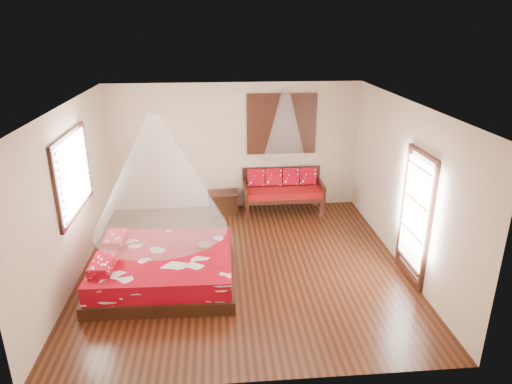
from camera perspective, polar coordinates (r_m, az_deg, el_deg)
The scene contains 10 objects.
room at distance 7.48m, azimuth -1.72°, elevation 0.20°, with size 5.54×5.54×2.84m.
bed at distance 7.65m, azimuth -11.48°, elevation -9.25°, with size 2.29×2.08×0.65m.
daybed at distance 10.10m, azimuth 3.35°, elevation 0.40°, with size 1.75×0.78×0.94m.
storage_chest at distance 10.17m, azimuth -4.14°, elevation -1.23°, with size 0.68×0.52×0.45m.
shutter_panel at distance 10.04m, azimuth 3.24°, elevation 8.48°, with size 1.52×0.06×1.32m.
window_left at distance 7.90m, azimuth -21.87°, elevation 2.12°, with size 0.10×1.74×1.34m.
glazed_door at distance 7.69m, azimuth 19.26°, elevation -3.06°, with size 0.08×1.02×2.16m.
wine_tray at distance 7.65m, azimuth -6.49°, elevation -6.37°, with size 0.24×0.24×0.20m.
mosquito_net_main at distance 7.00m, azimuth -12.22°, elevation 2.18°, with size 2.06×2.06×1.80m, color white.
mosquito_net_daybed at distance 9.57m, azimuth 3.65°, elevation 8.47°, with size 0.90×0.90×1.50m, color white.
Camera 1 is at (-0.39, -6.99, 4.01)m, focal length 32.00 mm.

